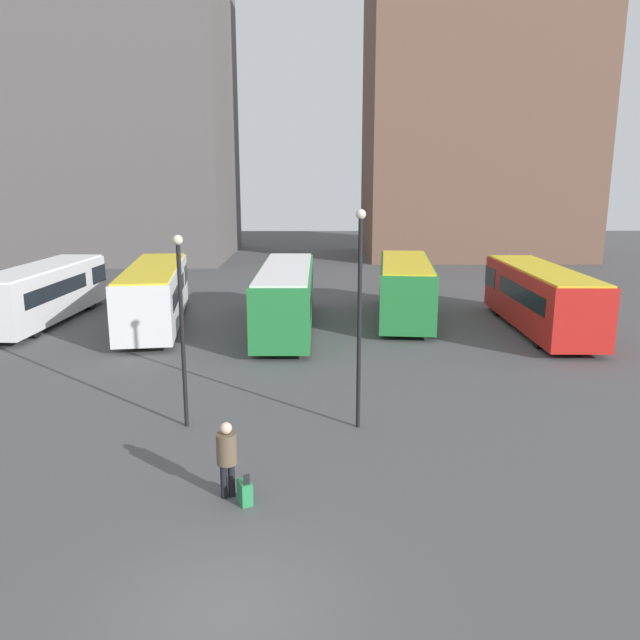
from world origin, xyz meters
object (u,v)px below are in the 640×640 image
object	(u,v)px
bus_2	(286,295)
lamp_post_0	(181,316)
bus_0	(43,292)
bus_1	(155,293)
traveler	(227,453)
lamp_post_2	(360,304)
bus_4	(539,296)
bus_3	(405,287)
suitcase	(245,492)

from	to	relation	value
bus_2	lamp_post_0	xyz separation A→B (m)	(-2.38, -12.14, 1.62)
bus_2	bus_0	bearing A→B (deg)	82.75
bus_0	bus_1	xyz separation A→B (m)	(5.76, -0.75, 0.06)
traveler	lamp_post_0	world-z (taller)	lamp_post_0
traveler	lamp_post_0	bearing A→B (deg)	-1.66
lamp_post_2	bus_4	bearing A→B (deg)	51.83
bus_0	bus_3	bearing A→B (deg)	-85.70
bus_1	bus_2	xyz separation A→B (m)	(6.46, -0.92, 0.04)
bus_1	suitcase	bearing A→B (deg)	-168.27
bus_0	suitcase	bearing A→B (deg)	-144.09
bus_2	bus_3	distance (m)	6.38
traveler	lamp_post_0	xyz separation A→B (m)	(-1.76, 4.17, 2.20)
bus_4	bus_0	bearing A→B (deg)	86.36
bus_4	bus_2	bearing A→B (deg)	89.54
traveler	lamp_post_0	size ratio (longest dim) A/B	0.32
bus_2	lamp_post_2	xyz separation A→B (m)	(2.58, -12.26, 1.98)
bus_1	bus_3	distance (m)	12.51
bus_3	suitcase	distance (m)	19.87
bus_0	lamp_post_0	bearing A→B (deg)	-141.91
bus_1	bus_3	xyz separation A→B (m)	(12.45, 1.28, 0.03)
traveler	suitcase	size ratio (longest dim) A/B	2.36
bus_0	bus_4	xyz separation A→B (m)	(24.19, -1.98, 0.08)
bus_2	bus_4	bearing A→B (deg)	-90.99
bus_3	lamp_post_0	bearing A→B (deg)	156.21
bus_0	bus_2	xyz separation A→B (m)	(12.22, -1.67, 0.10)
traveler	lamp_post_2	bearing A→B (deg)	-62.81
bus_0	lamp_post_0	size ratio (longest dim) A/B	1.89
bus_0	bus_2	bearing A→B (deg)	-95.16
bus_1	bus_3	world-z (taller)	bus_3
bus_1	bus_2	world-z (taller)	bus_2
bus_0	bus_3	world-z (taller)	bus_3
bus_1	suitcase	xyz separation A→B (m)	(6.25, -17.54, -1.33)
bus_1	lamp_post_2	xyz separation A→B (m)	(9.04, -13.18, 2.02)
bus_0	traveler	world-z (taller)	bus_0
bus_0	lamp_post_0	xyz separation A→B (m)	(9.84, -13.81, 1.71)
bus_3	lamp_post_2	bearing A→B (deg)	173.21
bus_2	lamp_post_2	distance (m)	12.69
bus_2	suitcase	xyz separation A→B (m)	(-0.21, -16.62, -1.37)
bus_2	bus_3	xyz separation A→B (m)	(5.99, 2.21, -0.01)
lamp_post_0	bus_1	bearing A→B (deg)	107.34
bus_2	traveler	world-z (taller)	bus_2
lamp_post_0	lamp_post_2	xyz separation A→B (m)	(4.96, -0.12, 0.36)
bus_3	lamp_post_2	size ratio (longest dim) A/B	1.58
bus_3	bus_4	distance (m)	6.49
suitcase	bus_2	bearing A→B (deg)	-25.22
bus_3	suitcase	world-z (taller)	bus_3
bus_3	lamp_post_2	distance (m)	15.00
bus_3	bus_1	bearing A→B (deg)	102.36
suitcase	bus_0	bearing A→B (deg)	8.80
bus_0	bus_1	distance (m)	5.81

